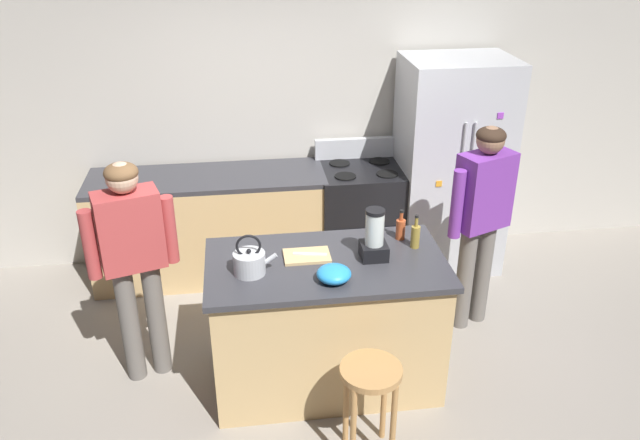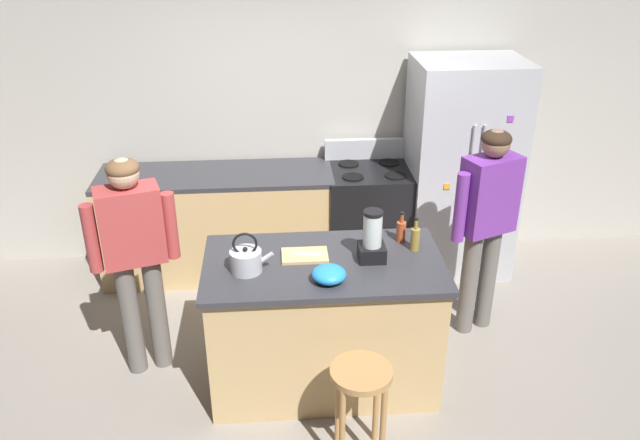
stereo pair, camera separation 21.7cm
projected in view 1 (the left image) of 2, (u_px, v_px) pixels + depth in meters
The scene contains 16 objects.
ground_plane at pixel (326, 378), 4.49m from camera, with size 14.00×14.00×0.00m, color gray.
back_wall at pixel (295, 113), 5.62m from camera, with size 8.00×0.10×2.70m, color #BCB7AD.
kitchen_island at pixel (326, 322), 4.28m from camera, with size 1.55×0.85×0.95m.
back_counter_run at pixel (210, 226), 5.56m from camera, with size 2.00×0.64×0.95m.
refrigerator at pixel (451, 166), 5.56m from camera, with size 0.90×0.73×1.89m.
stove_range at pixel (361, 217), 5.69m from camera, with size 0.76×0.65×1.13m.
person_by_island_left at pixel (133, 253), 4.12m from camera, with size 0.59×0.33×1.61m.
person_by_sink_right at pixel (482, 210), 4.67m from camera, with size 0.58×0.35×1.63m.
bar_stool at pixel (370, 388), 3.66m from camera, with size 0.36×0.36×0.65m.
blender_appliance at pixel (374, 238), 4.05m from camera, with size 0.17×0.17×0.34m.
bottle_cooking_sauce at pixel (401, 228), 4.31m from camera, with size 0.06×0.06×0.22m.
bottle_vinegar at pixel (415, 236), 4.20m from camera, with size 0.06×0.06×0.24m.
mixing_bowl at pixel (334, 274), 3.84m from camera, with size 0.21×0.21×0.10m, color #268CD8.
tea_kettle at pixel (250, 262), 3.91m from camera, with size 0.28×0.20×0.27m.
cutting_board at pixel (307, 256), 4.11m from camera, with size 0.30×0.20×0.02m, color tan.
chef_knife at pixel (310, 254), 4.11m from camera, with size 0.22×0.03×0.01m, color #B7BABF.
Camera 1 is at (-0.51, -3.48, 3.01)m, focal length 35.64 mm.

